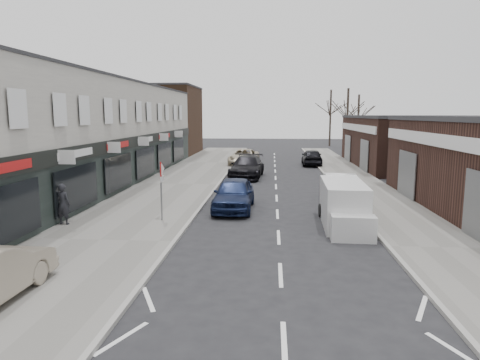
% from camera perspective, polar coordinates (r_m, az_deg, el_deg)
% --- Properties ---
extents(pavement_left, '(5.50, 64.00, 0.12)m').
position_cam_1_polar(pavement_left, '(29.50, -8.40, -0.60)').
color(pavement_left, slate).
rests_on(pavement_left, ground).
extents(pavement_right, '(3.50, 64.00, 0.12)m').
position_cam_1_polar(pavement_right, '(29.42, 16.09, -0.88)').
color(pavement_right, slate).
rests_on(pavement_right, ground).
extents(shop_terrace_left, '(8.00, 41.00, 7.10)m').
position_cam_1_polar(shop_terrace_left, '(29.09, -22.82, 5.60)').
color(shop_terrace_left, beige).
rests_on(shop_terrace_left, ground).
extents(brick_block_far, '(8.00, 10.00, 8.00)m').
position_cam_1_polar(brick_block_far, '(53.07, -10.22, 7.73)').
color(brick_block_far, '#402A1B').
rests_on(brick_block_far, ground).
extents(right_unit_far, '(10.00, 16.00, 4.50)m').
position_cam_1_polar(right_unit_far, '(42.46, 21.90, 4.66)').
color(right_unit_far, '#3A211A').
rests_on(right_unit_far, ground).
extents(tree_far_a, '(3.60, 3.60, 8.00)m').
position_cam_1_polar(tree_far_a, '(55.40, 13.95, 3.50)').
color(tree_far_a, '#382D26').
rests_on(tree_far_a, ground).
extents(tree_far_b, '(3.60, 3.60, 7.50)m').
position_cam_1_polar(tree_far_b, '(61.73, 15.32, 3.96)').
color(tree_far_b, '#382D26').
rests_on(tree_far_b, ground).
extents(tree_far_c, '(3.60, 3.60, 8.50)m').
position_cam_1_polar(tree_far_c, '(67.15, 11.83, 4.45)').
color(tree_far_c, '#382D26').
rests_on(tree_far_c, ground).
extents(warning_sign, '(0.12, 0.80, 2.70)m').
position_cam_1_polar(warning_sign, '(19.21, -10.41, 0.82)').
color(warning_sign, slate).
rests_on(warning_sign, pavement_left).
extents(white_van, '(1.88, 4.94, 1.90)m').
position_cam_1_polar(white_van, '(19.01, 13.67, -3.35)').
color(white_van, silver).
rests_on(white_van, ground).
extents(pedestrian, '(0.70, 0.52, 1.77)m').
position_cam_1_polar(pedestrian, '(19.81, -22.53, -2.98)').
color(pedestrian, black).
rests_on(pedestrian, pavement_left).
extents(parked_car_left_a, '(1.98, 4.76, 1.61)m').
position_cam_1_polar(parked_car_left_a, '(21.67, -0.82, -1.88)').
color(parked_car_left_a, '#141F41').
rests_on(parked_car_left_a, ground).
extents(parked_car_left_b, '(2.69, 5.81, 1.64)m').
position_cam_1_polar(parked_car_left_b, '(32.78, 0.93, 1.76)').
color(parked_car_left_b, black).
rests_on(parked_car_left_b, ground).
extents(parked_car_left_c, '(2.91, 5.65, 1.52)m').
position_cam_1_polar(parked_car_left_c, '(40.88, 0.53, 3.06)').
color(parked_car_left_c, '#B8AC93').
rests_on(parked_car_left_c, ground).
extents(parked_car_right_a, '(1.96, 4.88, 1.58)m').
position_cam_1_polar(parked_car_right_a, '(24.65, 13.10, -0.86)').
color(parked_car_right_a, silver).
rests_on(parked_car_right_a, ground).
extents(parked_car_right_b, '(1.97, 4.61, 1.55)m').
position_cam_1_polar(parked_car_right_b, '(41.27, 9.56, 3.02)').
color(parked_car_right_b, black).
rests_on(parked_car_right_b, ground).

